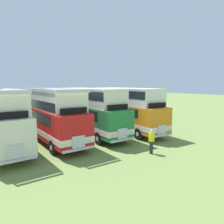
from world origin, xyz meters
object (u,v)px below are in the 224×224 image
bus_sixth_in_row (49,113)px  bus_eighth_in_row (125,107)px  bus_seventh_in_row (90,109)px  marshal_person (151,141)px

bus_sixth_in_row → bus_eighth_in_row: 7.88m
bus_seventh_in_row → marshal_person: 7.78m
bus_eighth_in_row → marshal_person: bus_eighth_in_row is taller
bus_eighth_in_row → bus_seventh_in_row: bearing=172.0°
bus_seventh_in_row → bus_eighth_in_row: same height
bus_eighth_in_row → marshal_person: (-3.07, -7.02, -1.58)m
bus_sixth_in_row → marshal_person: (4.78, -7.74, -1.48)m
bus_seventh_in_row → bus_eighth_in_row: (3.93, -0.55, 0.00)m
bus_seventh_in_row → bus_eighth_in_row: 3.96m
bus_seventh_in_row → marshal_person: bus_seventh_in_row is taller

